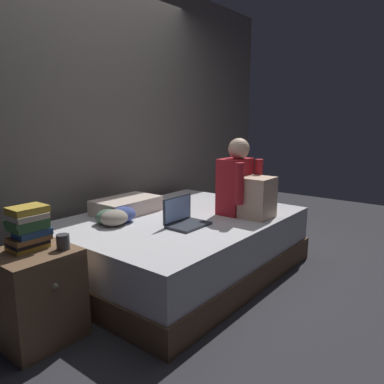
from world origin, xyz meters
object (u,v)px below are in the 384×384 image
object	(u,v)px
person_sitting	(244,186)
laptop	(184,218)
pillow	(127,205)
book_stack	(28,228)
mug	(63,242)
nightstand	(36,295)
clothes_pile	(116,216)
bed	(181,244)

from	to	relation	value
person_sitting	laptop	size ratio (longest dim) A/B	2.05
pillow	book_stack	distance (m)	1.16
mug	nightstand	bearing A→B (deg)	137.31
clothes_pile	bed	bearing A→B (deg)	-28.79
nightstand	book_stack	distance (m)	0.41
mug	clothes_pile	bearing A→B (deg)	26.85
bed	laptop	world-z (taller)	laptop
bed	laptop	bearing A→B (deg)	-133.99
bed	person_sitting	xyz separation A→B (m)	(0.38, -0.39, 0.50)
bed	pillow	bearing A→B (deg)	113.51
clothes_pile	person_sitting	bearing A→B (deg)	-37.46
mug	laptop	bearing A→B (deg)	-6.37
bed	book_stack	xyz separation A→B (m)	(-1.29, 0.07, 0.44)
person_sitting	mug	size ratio (longest dim) A/B	7.28
person_sitting	clothes_pile	bearing A→B (deg)	142.54
clothes_pile	pillow	bearing A→B (deg)	33.29
bed	clothes_pile	bearing A→B (deg)	151.21
laptop	person_sitting	bearing A→B (deg)	-19.22
book_stack	mug	size ratio (longest dim) A/B	2.85
pillow	mug	bearing A→B (deg)	-151.19
nightstand	laptop	distance (m)	1.17
bed	nightstand	bearing A→B (deg)	178.50
nightstand	book_stack	bearing A→B (deg)	72.96
nightstand	person_sitting	size ratio (longest dim) A/B	0.84
bed	mug	bearing A→B (deg)	-175.80
pillow	mug	world-z (taller)	mug
bed	mug	distance (m)	1.23
laptop	mug	xyz separation A→B (m)	(-0.98, 0.11, 0.05)
laptop	mug	world-z (taller)	laptop
laptop	pillow	size ratio (longest dim) A/B	0.57
clothes_pile	laptop	bearing A→B (deg)	-57.62
book_stack	mug	distance (m)	0.22
bed	mug	xyz separation A→B (m)	(-1.17, -0.09, 0.36)
laptop	clothes_pile	bearing A→B (deg)	122.38
nightstand	mug	xyz separation A→B (m)	(0.13, -0.12, 0.32)
nightstand	laptop	world-z (taller)	laptop
book_stack	clothes_pile	bearing A→B (deg)	13.16
pillow	mug	distance (m)	1.11
laptop	bed	bearing A→B (deg)	46.01
mug	clothes_pile	size ratio (longest dim) A/B	0.27
bed	mug	world-z (taller)	mug
person_sitting	laptop	distance (m)	0.63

